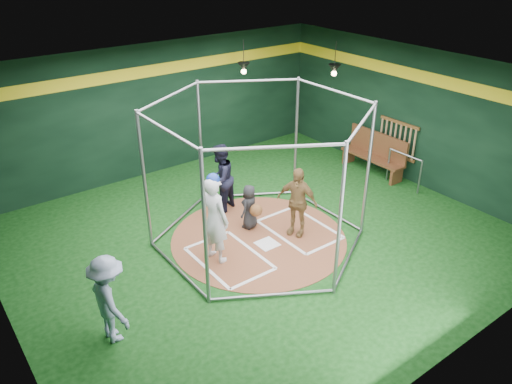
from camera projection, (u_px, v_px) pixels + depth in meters
room_shell at (259, 165)px, 10.07m from camera, size 10.10×9.10×3.53m
clay_disc at (259, 238)px, 10.86m from camera, size 3.80×3.80×0.01m
home_plate at (267, 244)px, 10.64m from camera, size 0.43×0.43×0.01m
batter_box_left at (229, 258)px, 10.18m from camera, size 1.17×1.77×0.01m
batter_box_right at (299, 229)px, 11.18m from camera, size 1.17×1.77×0.01m
batting_cage at (259, 176)px, 10.18m from camera, size 4.05×4.67×3.00m
bat_rack at (397, 139)px, 13.28m from camera, size 0.07×1.25×0.98m
pendant_lamp_near at (244, 67)px, 13.34m from camera, size 0.34×0.34×0.90m
pendant_lamp_far at (334, 69)px, 13.15m from camera, size 0.34×0.34×0.90m
batter_figure at (215, 218)px, 9.76m from camera, size 0.57×0.75×1.91m
visitor_leopard at (297, 202)px, 10.69m from camera, size 0.75×1.00×1.57m
catcher_figure at (250, 207)px, 11.03m from camera, size 0.59×0.64×1.03m
umpire at (220, 178)px, 11.60m from camera, size 1.00×0.91×1.66m
bystander_blue at (109, 299)px, 7.85m from camera, size 0.63×1.04×1.56m
dugout_bench at (375, 152)px, 13.67m from camera, size 0.45×1.94×1.13m
steel_railing at (405, 165)px, 12.85m from camera, size 0.05×1.06×0.91m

